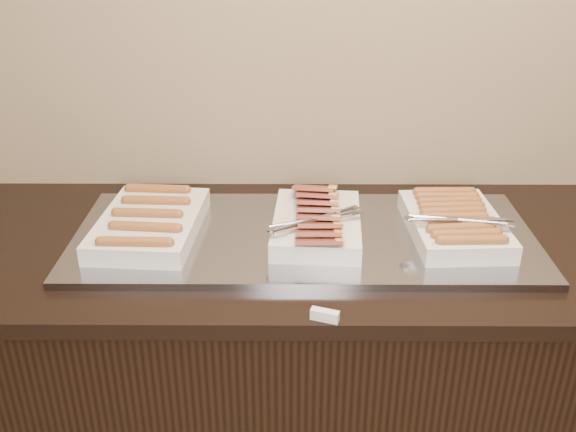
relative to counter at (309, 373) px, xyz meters
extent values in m
cube|color=#9E896B|center=(0.00, 0.37, 0.95)|extent=(6.00, 0.05, 2.80)
cube|color=black|center=(0.00, 0.00, -0.02)|extent=(2.00, 0.70, 0.86)
cube|color=black|center=(0.00, 0.00, 0.43)|extent=(2.06, 0.76, 0.04)
cube|color=gray|center=(-0.02, 0.00, 0.46)|extent=(1.20, 0.50, 0.02)
cube|color=silver|center=(-0.42, 0.00, 0.49)|extent=(0.27, 0.39, 0.05)
cylinder|color=olive|center=(-0.42, -0.16, 0.52)|extent=(0.17, 0.03, 0.03)
cylinder|color=olive|center=(-0.42, -0.08, 0.52)|extent=(0.17, 0.04, 0.03)
cylinder|color=olive|center=(-0.43, 0.00, 0.52)|extent=(0.17, 0.04, 0.03)
cylinder|color=olive|center=(-0.42, 0.08, 0.52)|extent=(0.17, 0.03, 0.03)
cylinder|color=olive|center=(-0.43, 0.16, 0.52)|extent=(0.17, 0.04, 0.03)
cube|color=silver|center=(0.01, 0.00, 0.49)|extent=(0.24, 0.35, 0.05)
cube|color=#A33A34|center=(0.01, -0.13, 0.52)|extent=(0.11, 0.09, 0.04)
cube|color=#A33A34|center=(0.01, -0.09, 0.52)|extent=(0.11, 0.09, 0.04)
cube|color=#A33A34|center=(0.02, -0.06, 0.52)|extent=(0.11, 0.09, 0.04)
cube|color=#A33A34|center=(0.02, -0.02, 0.53)|extent=(0.12, 0.10, 0.04)
cube|color=#A33A34|center=(0.02, 0.02, 0.53)|extent=(0.12, 0.09, 0.04)
cube|color=#A33A34|center=(0.02, 0.06, 0.53)|extent=(0.12, 0.10, 0.04)
cube|color=#A33A34|center=(0.02, 0.09, 0.54)|extent=(0.12, 0.10, 0.04)
cube|color=#A33A34|center=(0.01, 0.13, 0.54)|extent=(0.12, 0.10, 0.04)
cube|color=silver|center=(0.37, 0.00, 0.49)|extent=(0.24, 0.35, 0.05)
cylinder|color=olive|center=(0.38, -0.14, 0.52)|extent=(0.15, 0.03, 0.03)
cylinder|color=olive|center=(0.37, -0.11, 0.52)|extent=(0.15, 0.03, 0.03)
cylinder|color=olive|center=(0.37, -0.08, 0.52)|extent=(0.15, 0.04, 0.03)
cylinder|color=olive|center=(0.38, -0.05, 0.52)|extent=(0.15, 0.04, 0.03)
cylinder|color=olive|center=(0.36, -0.02, 0.52)|extent=(0.15, 0.03, 0.03)
cylinder|color=olive|center=(0.37, 0.02, 0.52)|extent=(0.15, 0.04, 0.03)
cylinder|color=olive|center=(0.37, 0.05, 0.52)|extent=(0.15, 0.03, 0.03)
cylinder|color=olive|center=(0.37, 0.08, 0.52)|extent=(0.15, 0.03, 0.03)
cylinder|color=olive|center=(0.37, 0.11, 0.52)|extent=(0.15, 0.03, 0.03)
cylinder|color=olive|center=(0.37, 0.14, 0.52)|extent=(0.15, 0.03, 0.03)
cube|color=silver|center=(0.02, -0.36, 0.46)|extent=(0.06, 0.04, 0.02)
camera|label=1|loc=(-0.05, -1.49, 1.25)|focal=40.00mm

